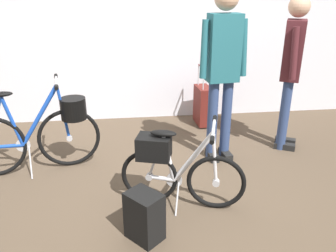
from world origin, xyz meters
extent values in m
plane|color=brown|center=(0.00, 0.00, 0.00)|extent=(6.83, 6.83, 0.00)
cube|color=silver|center=(0.00, 1.97, 1.47)|extent=(6.83, 0.10, 2.94)
torus|color=black|center=(0.38, -0.37, 0.25)|extent=(0.49, 0.18, 0.50)
cylinder|color=#B7B7BC|center=(0.38, -0.37, 0.25)|extent=(0.07, 0.07, 0.06)
torus|color=black|center=(-0.17, -0.20, 0.25)|extent=(0.49, 0.18, 0.50)
cylinder|color=#B7B7BC|center=(-0.17, -0.20, 0.25)|extent=(0.07, 0.07, 0.06)
cylinder|color=silver|center=(-0.07, -0.23, 0.25)|extent=(0.22, 0.10, 0.05)
cylinder|color=silver|center=(0.19, -0.31, 0.47)|extent=(0.35, 0.14, 0.49)
cylinder|color=silver|center=(-0.01, -0.25, 0.45)|extent=(0.13, 0.07, 0.42)
cylinder|color=silver|center=(-0.07, -0.23, 0.25)|extent=(0.22, 0.09, 0.04)
cylinder|color=silver|center=(0.36, -0.36, 0.48)|extent=(0.08, 0.05, 0.46)
cylinder|color=silver|center=(-0.11, -0.22, 0.45)|extent=(0.15, 0.06, 0.41)
ellipsoid|color=black|center=(-0.05, -0.24, 0.68)|extent=(0.24, 0.15, 0.05)
cylinder|color=#B7B7BC|center=(0.34, -0.36, 0.73)|extent=(0.03, 0.03, 0.04)
cylinder|color=#B7B7BC|center=(0.34, -0.36, 0.75)|extent=(0.15, 0.43, 0.03)
cylinder|color=black|center=(0.28, -0.57, 0.75)|extent=(0.06, 0.10, 0.04)
cylinder|color=black|center=(0.40, -0.14, 0.75)|extent=(0.06, 0.10, 0.04)
cylinder|color=#B7B7BC|center=(0.04, -0.27, 0.24)|extent=(0.14, 0.05, 0.14)
cylinder|color=#B7B7BC|center=(0.05, -0.36, 0.11)|extent=(0.07, 0.19, 0.24)
cube|color=black|center=(-0.13, -0.22, 0.54)|extent=(0.33, 0.27, 0.20)
torus|color=black|center=(-0.96, 0.56, 0.32)|extent=(0.64, 0.16, 0.64)
cylinder|color=#B7B7BC|center=(-0.96, 0.56, 0.32)|extent=(0.07, 0.06, 0.06)
cylinder|color=#1947B2|center=(-1.54, 0.45, 0.31)|extent=(0.28, 0.09, 0.05)
cylinder|color=#1947B2|center=(-1.21, 0.52, 0.60)|extent=(0.43, 0.12, 0.62)
cylinder|color=#1947B2|center=(-1.47, 0.47, 0.57)|extent=(0.16, 0.06, 0.54)
cylinder|color=#1947B2|center=(-1.54, 0.45, 0.31)|extent=(0.28, 0.08, 0.04)
cylinder|color=#1947B2|center=(-0.99, 0.56, 0.61)|extent=(0.09, 0.04, 0.58)
ellipsoid|color=black|center=(-1.52, 0.46, 0.85)|extent=(0.23, 0.13, 0.05)
cylinder|color=#B7B7BC|center=(-1.02, 0.55, 0.91)|extent=(0.03, 0.03, 0.04)
cylinder|color=#B7B7BC|center=(-1.02, 0.55, 0.93)|extent=(0.11, 0.44, 0.03)
cylinder|color=black|center=(-0.98, 0.34, 0.93)|extent=(0.05, 0.10, 0.04)
cylinder|color=black|center=(-1.06, 0.77, 0.93)|extent=(0.05, 0.10, 0.04)
cylinder|color=#B7B7BC|center=(-1.41, 0.48, 0.30)|extent=(0.14, 0.04, 0.14)
cylinder|color=#B7B7BC|center=(-1.34, 0.40, 0.14)|extent=(0.05, 0.19, 0.30)
cylinder|color=black|center=(-0.89, 0.58, 0.64)|extent=(0.30, 0.30, 0.22)
cylinder|color=navy|center=(0.57, 0.58, 0.44)|extent=(0.11, 0.11, 0.88)
cube|color=black|center=(0.58, 0.53, 0.04)|extent=(0.12, 0.25, 0.07)
cylinder|color=navy|center=(0.73, 0.60, 0.44)|extent=(0.11, 0.11, 0.88)
cube|color=black|center=(0.74, 0.55, 0.04)|extent=(0.12, 0.25, 0.07)
cube|color=#23606B|center=(0.65, 0.59, 1.21)|extent=(0.34, 0.23, 0.68)
cylinder|color=#23606B|center=(0.45, 0.55, 1.21)|extent=(0.11, 0.13, 0.58)
cylinder|color=#23606B|center=(0.86, 0.60, 1.21)|extent=(0.12, 0.13, 0.58)
cylinder|color=navy|center=(1.44, 0.69, 0.41)|extent=(0.11, 0.11, 0.83)
cube|color=black|center=(1.49, 0.66, 0.04)|extent=(0.25, 0.19, 0.07)
cylinder|color=navy|center=(1.52, 0.83, 0.41)|extent=(0.11, 0.11, 0.83)
cube|color=black|center=(1.56, 0.81, 0.04)|extent=(0.25, 0.19, 0.07)
cube|color=#4C1E23|center=(1.48, 0.76, 1.15)|extent=(0.32, 0.38, 0.64)
cylinder|color=#4C1E23|center=(1.40, 0.56, 1.15)|extent=(0.11, 0.13, 0.54)
cylinder|color=#4C1E23|center=(1.59, 0.94, 1.15)|extent=(0.11, 0.08, 0.54)
sphere|color=tan|center=(1.48, 0.76, 1.60)|extent=(0.22, 0.22, 0.22)
cube|color=maroon|center=(0.69, 1.55, 0.28)|extent=(0.21, 0.37, 0.52)
cylinder|color=#B7B7BC|center=(0.65, 1.43, 0.68)|extent=(0.02, 0.02, 0.28)
cylinder|color=#B7B7BC|center=(0.63, 1.66, 0.68)|extent=(0.02, 0.02, 0.28)
cylinder|color=maroon|center=(0.64, 1.54, 0.82)|extent=(0.04, 0.23, 0.02)
cylinder|color=black|center=(0.75, 1.43, 0.02)|extent=(0.04, 0.02, 0.04)
cylinder|color=black|center=(0.73, 1.68, 0.02)|extent=(0.04, 0.02, 0.04)
cube|color=black|center=(-0.24, -0.68, 0.20)|extent=(0.32, 0.33, 0.39)
cube|color=black|center=(-0.16, -0.60, 0.14)|extent=(0.14, 0.16, 0.17)
camera|label=1|loc=(-0.32, -2.78, 1.79)|focal=36.29mm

